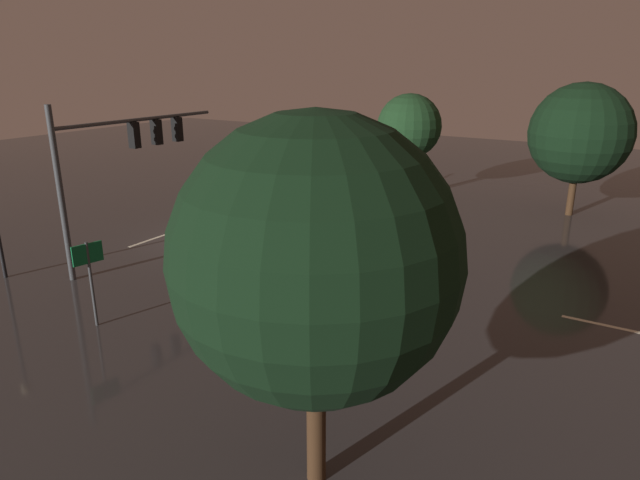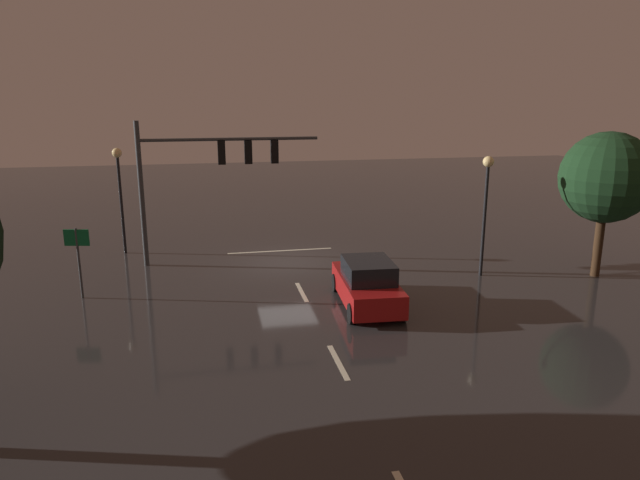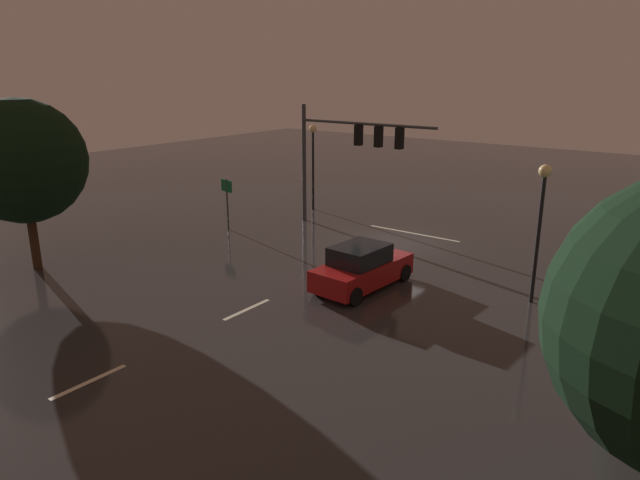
{
  "view_description": "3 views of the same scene",
  "coord_description": "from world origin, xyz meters",
  "px_view_note": "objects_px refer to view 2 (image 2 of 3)",
  "views": [
    {
      "loc": [
        17.43,
        16.7,
        7.62
      ],
      "look_at": [
        0.63,
        6.4,
        1.24
      ],
      "focal_mm": 31.21,
      "sensor_mm": 36.0,
      "label": 1
    },
    {
      "loc": [
        3.44,
        24.29,
        7.24
      ],
      "look_at": [
        -0.67,
        4.17,
        2.05
      ],
      "focal_mm": 32.17,
      "sensor_mm": 36.0,
      "label": 2
    },
    {
      "loc": [
        -13.06,
        23.19,
        7.95
      ],
      "look_at": [
        -0.75,
        6.79,
        1.88
      ],
      "focal_mm": 32.39,
      "sensor_mm": 36.0,
      "label": 3
    }
  ],
  "objects_px": {
    "traffic_signal_assembly": "(208,165)",
    "tree_left_far": "(606,178)",
    "street_lamp_right_kerb": "(119,180)",
    "car_approaching": "(367,284)",
    "route_sign": "(78,248)",
    "street_lamp_left_kerb": "(486,193)"
  },
  "relations": [
    {
      "from": "street_lamp_right_kerb",
      "to": "route_sign",
      "type": "height_order",
      "value": "street_lamp_right_kerb"
    },
    {
      "from": "traffic_signal_assembly",
      "to": "tree_left_far",
      "type": "height_order",
      "value": "traffic_signal_assembly"
    },
    {
      "from": "traffic_signal_assembly",
      "to": "street_lamp_right_kerb",
      "type": "distance_m",
      "value": 4.71
    },
    {
      "from": "street_lamp_left_kerb",
      "to": "tree_left_far",
      "type": "height_order",
      "value": "tree_left_far"
    },
    {
      "from": "traffic_signal_assembly",
      "to": "street_lamp_right_kerb",
      "type": "bearing_deg",
      "value": -29.54
    },
    {
      "from": "traffic_signal_assembly",
      "to": "tree_left_far",
      "type": "xyz_separation_m",
      "value": [
        -15.43,
        5.29,
        -0.28
      ]
    },
    {
      "from": "car_approaching",
      "to": "tree_left_far",
      "type": "xyz_separation_m",
      "value": [
        -10.2,
        -1.45,
        3.27
      ]
    },
    {
      "from": "street_lamp_left_kerb",
      "to": "street_lamp_right_kerb",
      "type": "bearing_deg",
      "value": -23.9
    },
    {
      "from": "street_lamp_left_kerb",
      "to": "traffic_signal_assembly",
      "type": "bearing_deg",
      "value": -21.67
    },
    {
      "from": "tree_left_far",
      "to": "street_lamp_right_kerb",
      "type": "bearing_deg",
      "value": -21.27
    },
    {
      "from": "tree_left_far",
      "to": "traffic_signal_assembly",
      "type": "bearing_deg",
      "value": -18.93
    },
    {
      "from": "car_approaching",
      "to": "street_lamp_left_kerb",
      "type": "xyz_separation_m",
      "value": [
        -5.59,
        -2.44,
        2.66
      ]
    },
    {
      "from": "traffic_signal_assembly",
      "to": "route_sign",
      "type": "relative_size",
      "value": 2.93
    },
    {
      "from": "route_sign",
      "to": "street_lamp_left_kerb",
      "type": "bearing_deg",
      "value": 178.53
    },
    {
      "from": "car_approaching",
      "to": "street_lamp_left_kerb",
      "type": "distance_m",
      "value": 6.66
    },
    {
      "from": "car_approaching",
      "to": "tree_left_far",
      "type": "relative_size",
      "value": 0.76
    },
    {
      "from": "street_lamp_left_kerb",
      "to": "tree_left_far",
      "type": "distance_m",
      "value": 4.75
    },
    {
      "from": "traffic_signal_assembly",
      "to": "tree_left_far",
      "type": "distance_m",
      "value": 16.31
    },
    {
      "from": "street_lamp_left_kerb",
      "to": "route_sign",
      "type": "height_order",
      "value": "street_lamp_left_kerb"
    },
    {
      "from": "traffic_signal_assembly",
      "to": "street_lamp_left_kerb",
      "type": "relative_size",
      "value": 1.57
    },
    {
      "from": "car_approaching",
      "to": "route_sign",
      "type": "relative_size",
      "value": 1.69
    },
    {
      "from": "car_approaching",
      "to": "route_sign",
      "type": "bearing_deg",
      "value": -15.81
    }
  ]
}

